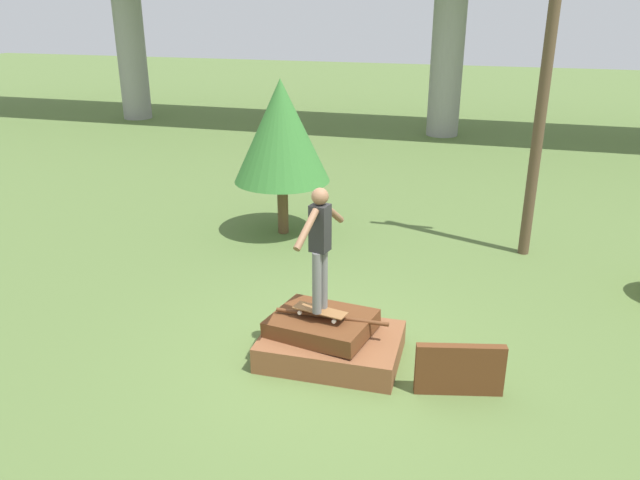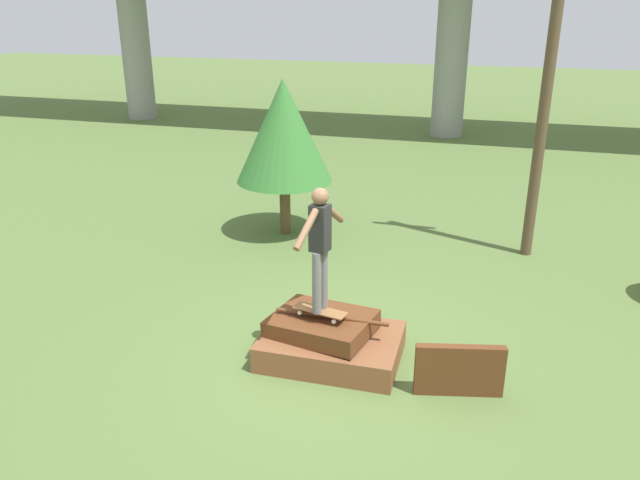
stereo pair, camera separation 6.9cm
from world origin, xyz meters
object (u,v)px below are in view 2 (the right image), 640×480
at_px(skateboard, 320,311).
at_px(utility_pole, 548,81).
at_px(skater, 320,241).
at_px(tree_behind_left, 284,131).

height_order(skateboard, utility_pole, utility_pole).
distance_m(skateboard, utility_pole, 5.92).
distance_m(skater, tree_behind_left, 4.92).
bearing_deg(skateboard, tree_behind_left, 114.77).
height_order(utility_pole, tree_behind_left, utility_pole).
bearing_deg(skater, tree_behind_left, 114.77).
distance_m(skater, utility_pole, 5.58).
relative_size(skater, tree_behind_left, 0.53).
bearing_deg(utility_pole, skateboard, -120.23).
distance_m(utility_pole, tree_behind_left, 4.89).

